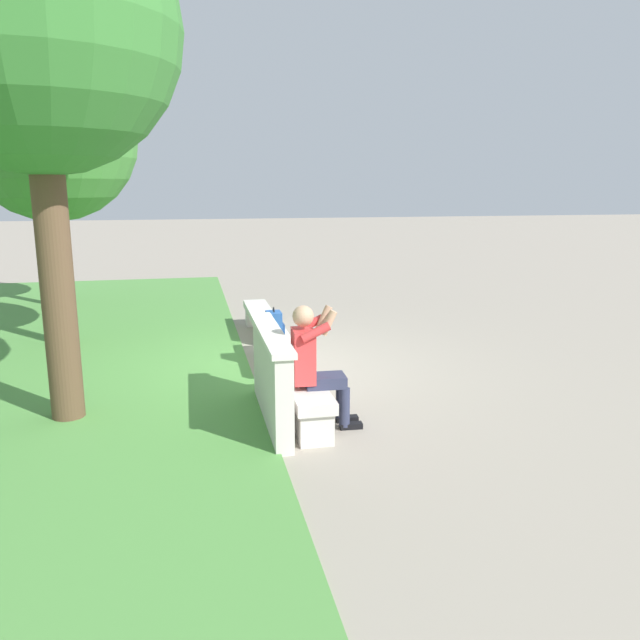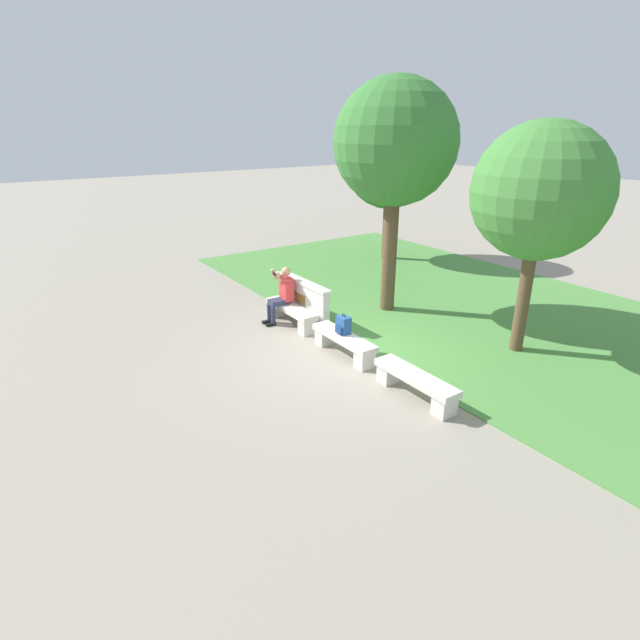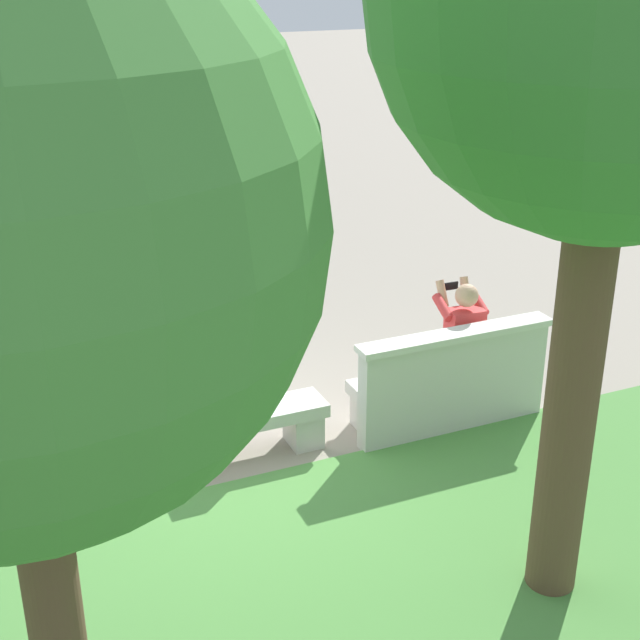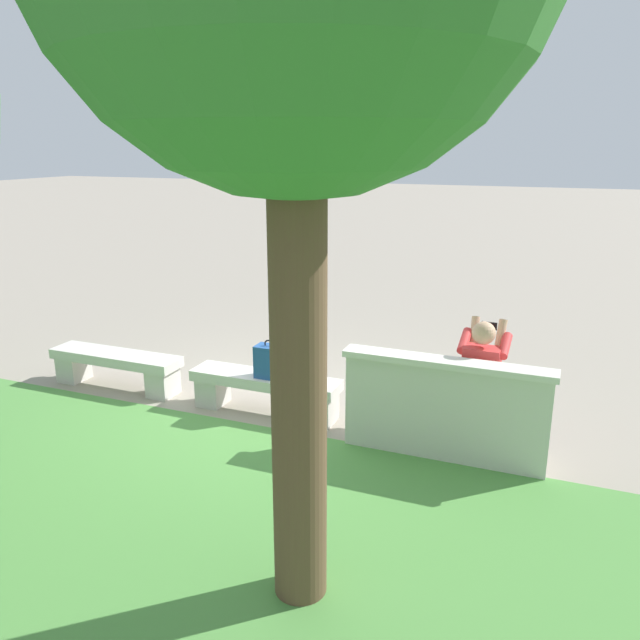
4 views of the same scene
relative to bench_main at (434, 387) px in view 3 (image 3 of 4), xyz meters
The scene contains 6 objects.
ground_plane 2.06m from the bench_main, ahead, with size 80.00×80.00×0.00m, color gray.
bench_main is the anchor object (origin of this frame).
bench_near 2.04m from the bench_main, ahead, with size 1.71×0.40×0.45m.
backrest_wall_with_plaque 0.41m from the bench_main, 90.00° to the left, with size 1.95×0.24×1.01m.
person_photographer 0.53m from the bench_main, 164.52° to the right, with size 0.48×0.73×1.32m.
backpack 2.00m from the bench_main, ahead, with size 0.28×0.24×0.43m.
Camera 3 is at (2.04, 6.56, 4.20)m, focal length 50.00 mm.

